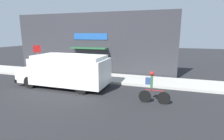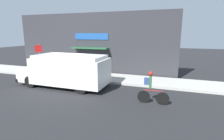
{
  "view_description": "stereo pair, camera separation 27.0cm",
  "coord_description": "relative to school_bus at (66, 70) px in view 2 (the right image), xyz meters",
  "views": [
    {
      "loc": [
        6.8,
        -11.65,
        3.65
      ],
      "look_at": [
        3.12,
        -0.2,
        1.1
      ],
      "focal_mm": 28.0,
      "sensor_mm": 36.0,
      "label": 1
    },
    {
      "loc": [
        7.06,
        -11.56,
        3.65
      ],
      "look_at": [
        3.12,
        -0.2,
        1.1
      ],
      "focal_mm": 28.0,
      "sensor_mm": 36.0,
      "label": 2
    }
  ],
  "objects": [
    {
      "name": "school_bus",
      "position": [
        0.0,
        0.0,
        0.0
      ],
      "size": [
        6.28,
        2.85,
        2.2
      ],
      "rotation": [
        0.0,
        0.0,
        -0.0
      ],
      "color": "white",
      "rests_on": "ground_plane"
    },
    {
      "name": "cyclist",
      "position": [
        5.89,
        -1.19,
        -0.32
      ],
      "size": [
        1.64,
        0.22,
        1.72
      ],
      "rotation": [
        0.0,
        0.0,
        0.03
      ],
      "color": "black",
      "rests_on": "ground_plane"
    },
    {
      "name": "trash_bin",
      "position": [
        1.19,
        3.02,
        -0.54
      ],
      "size": [
        0.55,
        0.55,
        0.9
      ],
      "color": "#38383D",
      "rests_on": "sidewalk"
    },
    {
      "name": "storefront",
      "position": [
        -0.25,
        4.39,
        1.54
      ],
      "size": [
        15.18,
        0.94,
        5.41
      ],
      "color": "#2D2D33",
      "rests_on": "ground_plane"
    },
    {
      "name": "stop_sign_post",
      "position": [
        -4.22,
        2.24,
        0.68
      ],
      "size": [
        0.45,
        0.45,
        2.5
      ],
      "color": "slate",
      "rests_on": "sidewalk"
    },
    {
      "name": "ground_plane",
      "position": [
        -0.25,
        1.51,
        -1.16
      ],
      "size": [
        70.0,
        70.0,
        0.0
      ],
      "primitive_type": "plane",
      "color": "#232326"
    },
    {
      "name": "sidewalk",
      "position": [
        -0.25,
        2.85,
        -1.08
      ],
      "size": [
        28.0,
        2.68,
        0.17
      ],
      "color": "#ADAAA3",
      "rests_on": "ground_plane"
    }
  ]
}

